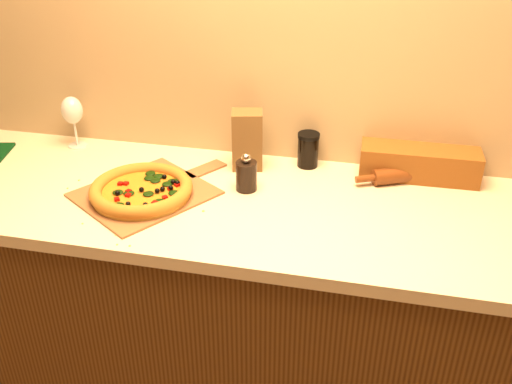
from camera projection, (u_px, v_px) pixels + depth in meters
name	position (u px, v px, depth m)	size (l,w,h in m)	color
cabinet	(268.00, 319.00, 1.98)	(2.80, 0.65, 0.86)	#41240E
countertop	(270.00, 208.00, 1.76)	(2.84, 0.68, 0.04)	beige
pizza_peel	(149.00, 192.00, 1.80)	(0.49, 0.53, 0.01)	brown
pizza	(141.00, 190.00, 1.76)	(0.32, 0.32, 0.04)	gold
bottle_cap	(97.00, 200.00, 1.76)	(0.02, 0.02, 0.01)	black
pepper_grinder	(246.00, 175.00, 1.79)	(0.07, 0.07, 0.13)	black
rolling_pin	(412.00, 174.00, 1.85)	(0.36, 0.18, 0.05)	#5A290F
bread_bag	(419.00, 163.00, 1.87)	(0.38, 0.12, 0.10)	brown
wine_glass	(72.00, 112.00, 2.04)	(0.08, 0.08, 0.19)	silver
paper_bag	(247.00, 140.00, 1.91)	(0.10, 0.08, 0.20)	brown
dark_jar	(308.00, 150.00, 1.94)	(0.07, 0.07, 0.12)	black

